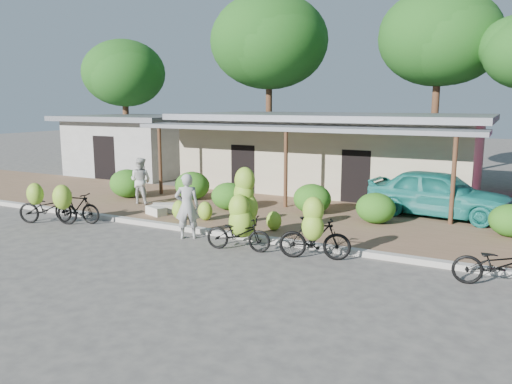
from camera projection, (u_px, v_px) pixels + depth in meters
The scene contains 27 objects.
ground at pixel (187, 255), 12.69m from camera, with size 100.00×100.00×0.00m, color #474542.
sidewalk at pixel (272, 214), 17.05m from camera, with size 60.00×6.00×0.12m, color brown.
curb at pixel (227, 234), 14.43m from camera, with size 60.00×0.25×0.15m, color #A8A399.
shop_main at pixel (331, 151), 21.94m from camera, with size 13.00×8.50×3.35m.
shop_grey at pixel (137, 144), 27.00m from camera, with size 7.00×6.00×3.15m.
tree_back_left at pixel (123, 72), 29.36m from camera, with size 4.96×4.82×7.47m.
tree_far_center at pixel (267, 40), 28.06m from camera, with size 6.61×6.60×9.84m.
tree_center_right at pixel (436, 36), 24.46m from camera, with size 5.92×5.86×9.30m.
hedge_0 at pixel (127, 183), 19.71m from camera, with size 1.43×1.29×1.12m, color #276116.
hedge_1 at pixel (192, 186), 19.33m from camera, with size 1.38×1.25×1.08m, color #276116.
hedge_2 at pixel (228, 196), 17.46m from camera, with size 1.23×1.10×0.96m, color #276116.
hedge_3 at pixel (312, 199), 16.86m from camera, with size 1.29×1.16×1.01m, color #276116.
hedge_4 at pixel (376, 208), 15.49m from camera, with size 1.22×1.10×0.95m, color #276116.
hedge_5 at pixel (511, 221), 13.94m from camera, with size 1.17×1.05×0.91m, color #276116.
bike_far_left at pixel (47, 207), 15.81m from camera, with size 2.08×1.50×1.43m.
bike_left at pixel (73, 205), 15.86m from camera, with size 1.74×1.29×1.35m.
bike_center at pixel (241, 218), 13.22m from camera, with size 1.83×1.30×2.14m.
bike_right at pixel (314, 234), 12.11m from camera, with size 1.85×1.33×1.69m.
bike_far_right at pixel (500, 265), 10.39m from camera, with size 1.94×0.87×0.99m.
loose_banana_a at pixel (180, 210), 15.97m from camera, with size 0.51×0.43×0.64m, color #93BF2F.
loose_banana_b at pixel (205, 211), 15.90m from camera, with size 0.49×0.41×0.61m, color #93BF2F.
loose_banana_c at pixel (274, 221), 14.64m from camera, with size 0.46×0.39×0.58m, color #93BF2F.
sack_near at pixel (165, 208), 17.09m from camera, with size 0.85×0.40×0.30m, color beige.
sack_far at pixel (156, 211), 16.69m from camera, with size 0.75×0.38×0.28m, color beige.
vendor at pixel (187, 206), 14.10m from camera, with size 0.68×0.45×1.87m, color #979797.
bystander at pixel (141, 181), 18.47m from camera, with size 0.84×0.65×1.72m, color beige.
teal_van at pixel (439, 193), 16.34m from camera, with size 1.83×4.56×1.55m, color #1B7C74.
Camera 1 is at (7.18, -10.03, 3.82)m, focal length 35.00 mm.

